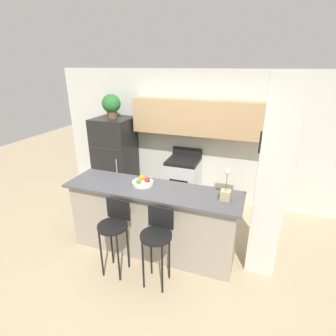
{
  "coord_description": "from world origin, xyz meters",
  "views": [
    {
      "loc": [
        1.31,
        -2.97,
        2.61
      ],
      "look_at": [
        0.0,
        0.67,
        1.08
      ],
      "focal_mm": 28.0,
      "sensor_mm": 36.0,
      "label": 1
    }
  ],
  "objects_px": {
    "stove_range": "(183,181)",
    "orchid_vase": "(226,192)",
    "bar_stool_right": "(157,236)",
    "potted_plant_on_fridge": "(111,105)",
    "refrigerator": "(115,157)",
    "bar_stool_left": "(114,226)",
    "trash_bin": "(137,194)",
    "fruit_bowl": "(143,182)"
  },
  "relations": [
    {
      "from": "bar_stool_right",
      "to": "trash_bin",
      "type": "bearing_deg",
      "value": 123.25
    },
    {
      "from": "bar_stool_right",
      "to": "fruit_bowl",
      "type": "relative_size",
      "value": 3.41
    },
    {
      "from": "bar_stool_right",
      "to": "orchid_vase",
      "type": "bearing_deg",
      "value": 38.14
    },
    {
      "from": "bar_stool_left",
      "to": "orchid_vase",
      "type": "bearing_deg",
      "value": 23.1
    },
    {
      "from": "stove_range",
      "to": "fruit_bowl",
      "type": "xyz_separation_m",
      "value": [
        -0.14,
        -1.53,
        0.61
      ]
    },
    {
      "from": "potted_plant_on_fridge",
      "to": "fruit_bowl",
      "type": "xyz_separation_m",
      "value": [
        1.31,
        -1.45,
        -0.82
      ]
    },
    {
      "from": "potted_plant_on_fridge",
      "to": "fruit_bowl",
      "type": "relative_size",
      "value": 1.54
    },
    {
      "from": "orchid_vase",
      "to": "trash_bin",
      "type": "relative_size",
      "value": 1.1
    },
    {
      "from": "stove_range",
      "to": "fruit_bowl",
      "type": "height_order",
      "value": "fruit_bowl"
    },
    {
      "from": "stove_range",
      "to": "potted_plant_on_fridge",
      "type": "bearing_deg",
      "value": -176.94
    },
    {
      "from": "bar_stool_left",
      "to": "bar_stool_right",
      "type": "relative_size",
      "value": 1.0
    },
    {
      "from": "stove_range",
      "to": "fruit_bowl",
      "type": "distance_m",
      "value": 1.65
    },
    {
      "from": "potted_plant_on_fridge",
      "to": "bar_stool_left",
      "type": "bearing_deg",
      "value": -60.19
    },
    {
      "from": "refrigerator",
      "to": "bar_stool_left",
      "type": "bearing_deg",
      "value": -60.19
    },
    {
      "from": "potted_plant_on_fridge",
      "to": "trash_bin",
      "type": "relative_size",
      "value": 1.21
    },
    {
      "from": "stove_range",
      "to": "orchid_vase",
      "type": "distance_m",
      "value": 2.0
    },
    {
      "from": "bar_stool_left",
      "to": "bar_stool_right",
      "type": "xyz_separation_m",
      "value": [
        0.59,
        0.0,
        0.0
      ]
    },
    {
      "from": "orchid_vase",
      "to": "potted_plant_on_fridge",
      "type": "bearing_deg",
      "value": 148.68
    },
    {
      "from": "bar_stool_right",
      "to": "trash_bin",
      "type": "xyz_separation_m",
      "value": [
        -1.18,
        1.8,
        -0.5
      ]
    },
    {
      "from": "bar_stool_left",
      "to": "fruit_bowl",
      "type": "xyz_separation_m",
      "value": [
        0.13,
        0.61,
        0.38
      ]
    },
    {
      "from": "stove_range",
      "to": "bar_stool_right",
      "type": "height_order",
      "value": "stove_range"
    },
    {
      "from": "potted_plant_on_fridge",
      "to": "orchid_vase",
      "type": "relative_size",
      "value": 1.1
    },
    {
      "from": "stove_range",
      "to": "orchid_vase",
      "type": "bearing_deg",
      "value": -57.22
    },
    {
      "from": "bar_stool_right",
      "to": "potted_plant_on_fridge",
      "type": "xyz_separation_m",
      "value": [
        -1.77,
        2.05,
        1.2
      ]
    },
    {
      "from": "refrigerator",
      "to": "stove_range",
      "type": "relative_size",
      "value": 1.52
    },
    {
      "from": "bar_stool_right",
      "to": "potted_plant_on_fridge",
      "type": "distance_m",
      "value": 2.96
    },
    {
      "from": "fruit_bowl",
      "to": "trash_bin",
      "type": "relative_size",
      "value": 0.78
    },
    {
      "from": "potted_plant_on_fridge",
      "to": "fruit_bowl",
      "type": "bearing_deg",
      "value": -47.86
    },
    {
      "from": "orchid_vase",
      "to": "fruit_bowl",
      "type": "bearing_deg",
      "value": 177.25
    },
    {
      "from": "potted_plant_on_fridge",
      "to": "refrigerator",
      "type": "bearing_deg",
      "value": -63.25
    },
    {
      "from": "orchid_vase",
      "to": "fruit_bowl",
      "type": "xyz_separation_m",
      "value": [
        -1.16,
        0.06,
        -0.07
      ]
    },
    {
      "from": "orchid_vase",
      "to": "refrigerator",
      "type": "bearing_deg",
      "value": 148.68
    },
    {
      "from": "potted_plant_on_fridge",
      "to": "orchid_vase",
      "type": "xyz_separation_m",
      "value": [
        2.47,
        -1.5,
        -0.74
      ]
    },
    {
      "from": "trash_bin",
      "to": "refrigerator",
      "type": "bearing_deg",
      "value": 156.4
    },
    {
      "from": "bar_stool_left",
      "to": "fruit_bowl",
      "type": "height_order",
      "value": "fruit_bowl"
    },
    {
      "from": "fruit_bowl",
      "to": "orchid_vase",
      "type": "bearing_deg",
      "value": -2.75
    },
    {
      "from": "potted_plant_on_fridge",
      "to": "trash_bin",
      "type": "xyz_separation_m",
      "value": [
        0.59,
        -0.26,
        -1.7
      ]
    },
    {
      "from": "stove_range",
      "to": "trash_bin",
      "type": "bearing_deg",
      "value": -158.73
    },
    {
      "from": "stove_range",
      "to": "fruit_bowl",
      "type": "bearing_deg",
      "value": -95.35
    },
    {
      "from": "fruit_bowl",
      "to": "potted_plant_on_fridge",
      "type": "bearing_deg",
      "value": 132.14
    },
    {
      "from": "stove_range",
      "to": "fruit_bowl",
      "type": "relative_size",
      "value": 3.59
    },
    {
      "from": "refrigerator",
      "to": "orchid_vase",
      "type": "relative_size",
      "value": 3.9
    }
  ]
}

